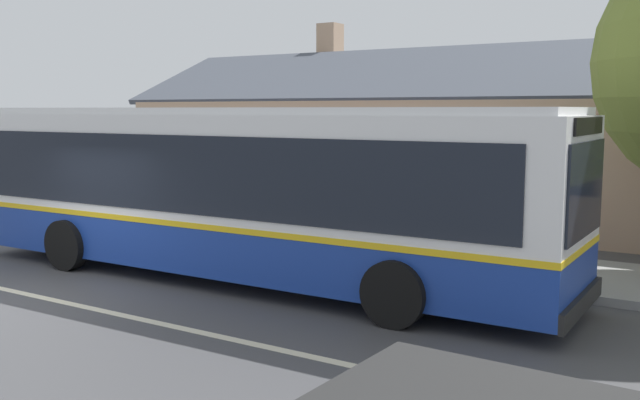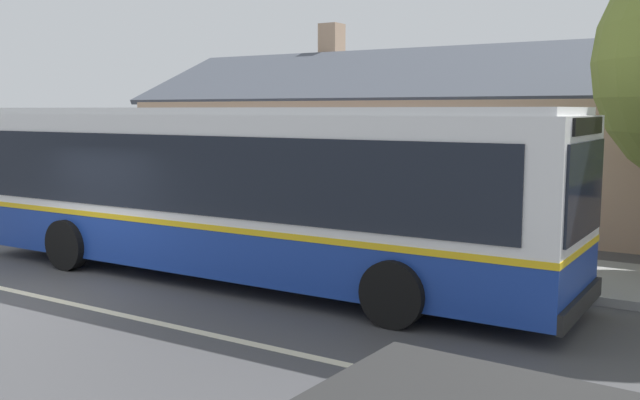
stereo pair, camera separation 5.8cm
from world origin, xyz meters
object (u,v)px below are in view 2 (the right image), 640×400
(bike_rack, at_px, (3,191))
(bus_stop_sign, at_px, (579,200))
(transit_bus, at_px, (241,188))
(bench_by_building, at_px, (54,200))

(bike_rack, bearing_deg, bus_stop_sign, -2.22)
(transit_bus, bearing_deg, bench_by_building, 163.40)
(bench_by_building, bearing_deg, bike_rack, 178.26)
(transit_bus, relative_size, bus_stop_sign, 5.13)
(bus_stop_sign, height_order, bike_rack, bus_stop_sign)
(transit_bus, relative_size, bike_rack, 10.62)
(bench_by_building, bearing_deg, transit_bus, -16.60)
(bench_by_building, xyz_separation_m, bike_rack, (-2.55, 0.08, 0.11))
(transit_bus, height_order, bench_by_building, transit_bus)
(transit_bus, height_order, bus_stop_sign, transit_bus)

